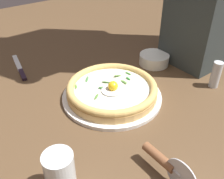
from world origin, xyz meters
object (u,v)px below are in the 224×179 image
Objects in this scene: table_knife at (21,70)px; pizza at (112,89)px; side_bowl at (154,59)px; drinking_glass at (61,176)px; pepper_shaker at (216,75)px; pizza_cutter at (166,163)px.

pizza is at bearing 117.12° from table_knife.
drinking_glass is at bearing 27.10° from side_bowl.
drinking_glass is at bearing 78.77° from table_knife.
drinking_glass reaches higher than side_bowl.
drinking_glass reaches higher than pizza.
drinking_glass is 0.61m from pepper_shaker.
pizza is 2.77× the size of drinking_glass.
drinking_glass reaches higher than pepper_shaker.
pepper_shaker is at bearing 134.78° from table_knife.
pizza_cutter reaches higher than table_knife.
table_knife is at bearing -62.88° from pizza.
pizza_cutter is 0.43m from pepper_shaker.
table_knife is at bearing -81.86° from pizza_cutter.
side_bowl is at bearing -77.54° from pepper_shaker.
pizza_cutter is (0.08, 0.31, 0.01)m from pizza.
pizza is 1.29× the size of table_knife.
table_knife is at bearing -45.22° from pepper_shaker.
pizza is 2.50× the size of side_bowl.
drinking_glass is (0.29, 0.20, 0.01)m from pizza.
table_knife is (0.18, -0.35, -0.03)m from pizza.
pepper_shaker reaches higher than side_bowl.
pizza is 0.39m from table_knife.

